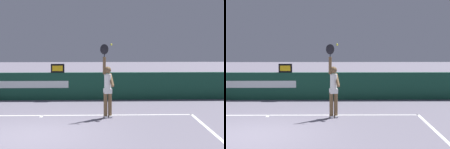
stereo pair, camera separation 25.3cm
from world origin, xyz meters
The scene contains 6 objects.
ground_plane centered at (0.00, 0.00, 0.00)m, with size 60.00×60.00×0.00m, color slate.
court_lines centered at (0.00, 0.15, 0.00)m, with size 10.44×5.12×0.00m.
back_wall centered at (0.00, 5.90, 0.58)m, with size 16.04×0.19×1.17m.
speed_display centered at (0.19, 5.90, 1.35)m, with size 0.57×0.13×0.37m.
tennis_player centered at (2.24, 2.24, 1.02)m, with size 0.48×0.45×2.45m.
tennis_ball centered at (2.36, 2.20, 2.44)m, with size 0.07×0.07×0.07m.
Camera 2 is at (2.26, -10.25, 2.70)m, focal length 60.98 mm.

